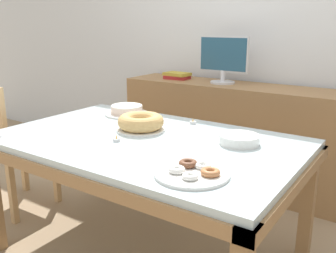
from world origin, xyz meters
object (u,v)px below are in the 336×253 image
at_px(computer_monitor, 223,60).
at_px(cake_golden_bundt, 141,123).
at_px(book_stack, 177,76).
at_px(pastry_platter, 193,172).
at_px(plate_stack, 239,139).
at_px(chair, 5,142).
at_px(cake_chocolate_round, 127,111).
at_px(tealight_left_edge, 193,122).
at_px(tealight_near_front, 117,139).

distance_m(computer_monitor, cake_golden_bundt, 1.16).
relative_size(book_stack, pastry_platter, 0.73).
relative_size(book_stack, plate_stack, 1.10).
height_order(chair, cake_chocolate_round, chair).
bearing_deg(cake_golden_bundt, chair, -168.00).
relative_size(computer_monitor, pastry_platter, 1.34).
xyz_separation_m(computer_monitor, pastry_platter, (0.62, -1.53, -0.31)).
bearing_deg(chair, cake_golden_bundt, 12.00).
xyz_separation_m(computer_monitor, tealight_left_edge, (0.20, -0.82, -0.31)).
bearing_deg(pastry_platter, cake_chocolate_round, 144.04).
distance_m(cake_chocolate_round, pastry_platter, 1.13).
distance_m(book_stack, pastry_platter, 1.87).
relative_size(cake_chocolate_round, cake_golden_bundt, 1.04).
xyz_separation_m(cake_chocolate_round, tealight_near_front, (0.34, -0.49, -0.02)).
bearing_deg(computer_monitor, tealight_near_front, -87.94).
distance_m(chair, pastry_platter, 1.66).
height_order(pastry_platter, plate_stack, plate_stack).
distance_m(plate_stack, tealight_near_front, 0.65).
bearing_deg(plate_stack, book_stack, 135.39).
bearing_deg(tealight_near_front, plate_stack, 30.03).
bearing_deg(book_stack, chair, -113.16).
relative_size(chair, book_stack, 4.06).
bearing_deg(cake_golden_bundt, cake_chocolate_round, 141.58).
bearing_deg(pastry_platter, plate_stack, 91.07).
height_order(computer_monitor, pastry_platter, computer_monitor).
distance_m(chair, plate_stack, 1.67).
bearing_deg(chair, plate_stack, 10.75).
bearing_deg(tealight_near_front, pastry_platter, -16.55).
relative_size(cake_chocolate_round, plate_stack, 1.42).
distance_m(cake_golden_bundt, pastry_platter, 0.72).
height_order(chair, cake_golden_bundt, chair).
bearing_deg(chair, tealight_near_front, -0.77).
height_order(cake_golden_bundt, tealight_near_front, cake_golden_bundt).
distance_m(book_stack, plate_stack, 1.48).
bearing_deg(plate_stack, tealight_near_front, -149.97).
height_order(plate_stack, tealight_left_edge, plate_stack).
bearing_deg(pastry_platter, computer_monitor, 112.00).
relative_size(computer_monitor, cake_chocolate_round, 1.42).
distance_m(tealight_left_edge, tealight_near_front, 0.56).
xyz_separation_m(cake_golden_bundt, plate_stack, (0.58, 0.09, -0.02)).
bearing_deg(chair, pastry_platter, -6.39).
bearing_deg(cake_chocolate_round, cake_golden_bundt, -38.42).
height_order(computer_monitor, cake_chocolate_round, computer_monitor).
bearing_deg(computer_monitor, plate_stack, -59.58).
xyz_separation_m(chair, tealight_near_front, (1.07, -0.01, 0.21)).
bearing_deg(chair, cake_chocolate_round, 33.42).
relative_size(cake_golden_bundt, plate_stack, 1.37).
relative_size(chair, tealight_near_front, 23.50).
distance_m(cake_chocolate_round, plate_stack, 0.92).
height_order(computer_monitor, book_stack, computer_monitor).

